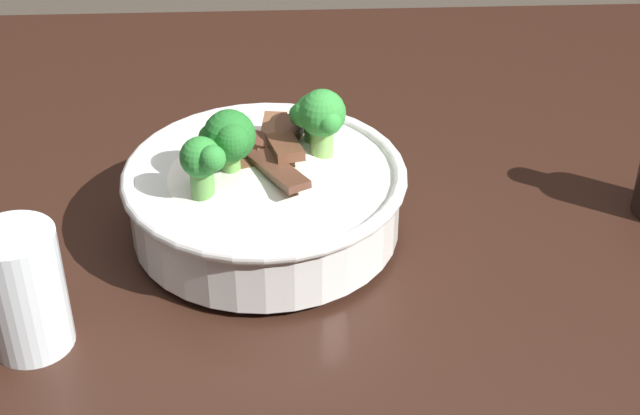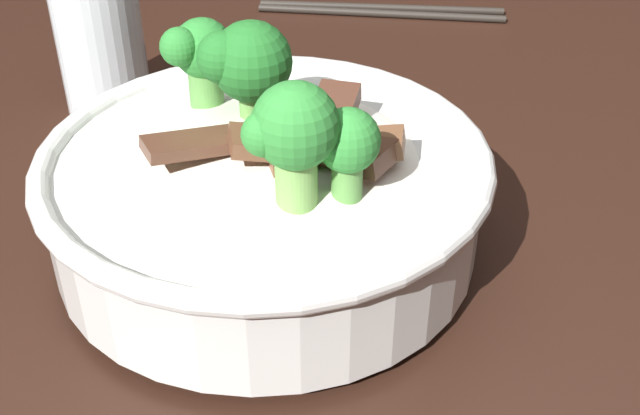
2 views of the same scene
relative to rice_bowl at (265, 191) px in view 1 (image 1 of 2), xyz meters
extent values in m
cube|color=black|center=(0.05, -0.10, -0.07)|extent=(1.33, 0.81, 0.05)
cube|color=black|center=(-0.54, -0.43, -0.47)|extent=(0.06, 0.06, 0.75)
cylinder|color=white|center=(0.00, 0.00, -0.04)|extent=(0.12, 0.12, 0.01)
cylinder|color=white|center=(0.00, 0.00, -0.01)|extent=(0.23, 0.23, 0.06)
torus|color=white|center=(0.00, 0.00, 0.02)|extent=(0.24, 0.24, 0.01)
ellipsoid|color=white|center=(0.00, 0.00, 0.00)|extent=(0.20, 0.20, 0.05)
cube|color=#4C2B1E|center=(0.02, -0.04, 0.03)|extent=(0.06, 0.03, 0.02)
cube|color=brown|center=(-0.01, -0.04, 0.03)|extent=(0.03, 0.07, 0.02)
cube|color=brown|center=(-0.02, -0.01, 0.04)|extent=(0.03, 0.06, 0.02)
cube|color=#563323|center=(-0.01, -0.04, 0.03)|extent=(0.06, 0.07, 0.02)
cube|color=brown|center=(-0.01, -0.01, 0.03)|extent=(0.06, 0.04, 0.02)
cube|color=#563323|center=(-0.01, 0.02, 0.03)|extent=(0.05, 0.08, 0.02)
cylinder|color=#5B9947|center=(-0.04, -0.04, 0.03)|extent=(0.01, 0.01, 0.02)
sphere|color=green|center=(-0.04, -0.04, 0.05)|extent=(0.03, 0.03, 0.03)
sphere|color=green|center=(-0.03, -0.04, 0.05)|extent=(0.02, 0.02, 0.02)
sphere|color=green|center=(-0.04, -0.03, 0.06)|extent=(0.01, 0.01, 0.01)
cylinder|color=#7AB256|center=(-0.05, -0.02, 0.04)|extent=(0.02, 0.02, 0.03)
sphere|color=green|center=(-0.05, -0.02, 0.06)|extent=(0.04, 0.04, 0.04)
sphere|color=green|center=(-0.04, -0.02, 0.06)|extent=(0.02, 0.02, 0.02)
sphere|color=green|center=(-0.06, -0.01, 0.06)|extent=(0.02, 0.02, 0.02)
cylinder|color=#6BA84C|center=(0.03, 0.01, 0.03)|extent=(0.02, 0.02, 0.02)
sphere|color=#237028|center=(0.03, 0.01, 0.06)|extent=(0.04, 0.04, 0.04)
sphere|color=#237028|center=(0.04, 0.01, 0.06)|extent=(0.02, 0.02, 0.02)
sphere|color=#237028|center=(0.02, 0.02, 0.06)|extent=(0.03, 0.03, 0.03)
cylinder|color=#5B9947|center=(0.05, 0.04, 0.03)|extent=(0.02, 0.02, 0.03)
sphere|color=#2D8433|center=(0.05, 0.04, 0.06)|extent=(0.03, 0.03, 0.03)
sphere|color=#2D8433|center=(0.06, 0.04, 0.06)|extent=(0.02, 0.02, 0.02)
sphere|color=#2D8433|center=(0.04, 0.05, 0.06)|extent=(0.02, 0.02, 0.02)
cylinder|color=white|center=(0.18, 0.13, -0.04)|extent=(0.06, 0.06, 0.00)
cylinder|color=white|center=(0.18, 0.13, 0.00)|extent=(0.06, 0.06, 0.10)
cylinder|color=silver|center=(0.18, 0.13, -0.02)|extent=(0.05, 0.05, 0.04)
camera|label=1|loc=(-0.02, 0.70, 0.46)|focal=54.46mm
camera|label=2|loc=(-0.36, -0.03, 0.24)|focal=45.24mm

